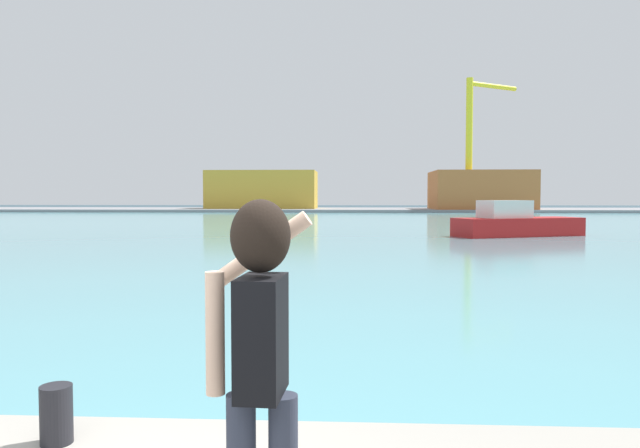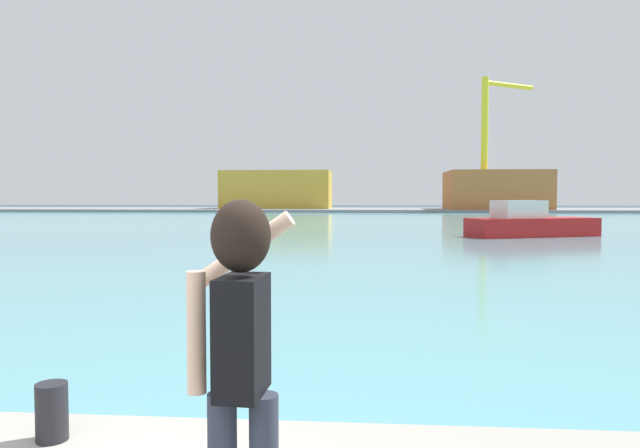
{
  "view_description": "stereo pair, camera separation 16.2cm",
  "coord_description": "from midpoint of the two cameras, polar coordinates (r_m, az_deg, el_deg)",
  "views": [
    {
      "loc": [
        1.35,
        -2.43,
        2.29
      ],
      "look_at": [
        1.02,
        3.72,
        2.01
      ],
      "focal_mm": 32.54,
      "sensor_mm": 36.0,
      "label": 1
    },
    {
      "loc": [
        1.52,
        -2.42,
        2.29
      ],
      "look_at": [
        1.02,
        3.72,
        2.01
      ],
      "focal_mm": 32.54,
      "sensor_mm": 36.0,
      "label": 2
    }
  ],
  "objects": [
    {
      "name": "ground_plane",
      "position": [
        52.49,
        3.02,
        0.16
      ],
      "size": [
        220.0,
        220.0,
        0.0
      ],
      "primitive_type": "plane",
      "color": "#334751"
    },
    {
      "name": "port_crane",
      "position": [
        90.87,
        16.35,
        8.65
      ],
      "size": [
        8.67,
        5.75,
        19.57
      ],
      "color": "yellow",
      "rests_on": "far_shore_dock"
    },
    {
      "name": "warehouse_right",
      "position": [
        93.67,
        16.95,
        3.21
      ],
      "size": [
        14.82,
        11.4,
        5.88
      ],
      "primitive_type": "cube",
      "color": "#B26633",
      "rests_on": "far_shore_dock"
    },
    {
      "name": "harbor_water",
      "position": [
        54.49,
        3.08,
        0.26
      ],
      "size": [
        140.0,
        100.0,
        0.02
      ],
      "primitive_type": "cube",
      "color": "#599EA8",
      "rests_on": "ground_plane"
    },
    {
      "name": "boat_moored",
      "position": [
        35.54,
        20.05,
        0.04
      ],
      "size": [
        7.97,
        5.02,
        2.08
      ],
      "rotation": [
        0.0,
        0.0,
        0.38
      ],
      "color": "#B21919",
      "rests_on": "harbor_water"
    },
    {
      "name": "warehouse_left",
      "position": [
        95.78,
        -4.19,
        3.38
      ],
      "size": [
        17.57,
        9.08,
        6.12
      ],
      "primitive_type": "cube",
      "color": "gold",
      "rests_on": "far_shore_dock"
    },
    {
      "name": "person_photographer",
      "position": [
        2.79,
        -6.16,
        -11.52
      ],
      "size": [
        0.53,
        0.55,
        1.74
      ],
      "rotation": [
        0.0,
        0.0,
        1.51
      ],
      "color": "#2D3342",
      "rests_on": "quay_promenade"
    },
    {
      "name": "harbor_bollard",
      "position": [
        4.74,
        -23.95,
        -16.53
      ],
      "size": [
        0.22,
        0.22,
        0.41
      ],
      "primitive_type": "cylinder",
      "color": "black",
      "rests_on": "quay_promenade"
    },
    {
      "name": "far_shore_dock",
      "position": [
        94.46,
        3.72,
        1.4
      ],
      "size": [
        140.0,
        20.0,
        0.42
      ],
      "primitive_type": "cube",
      "color": "gray",
      "rests_on": "ground_plane"
    }
  ]
}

